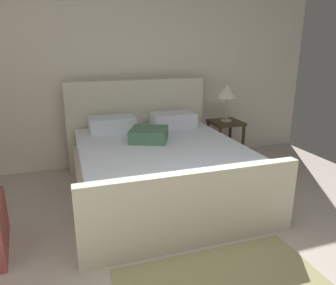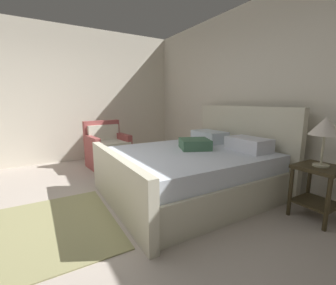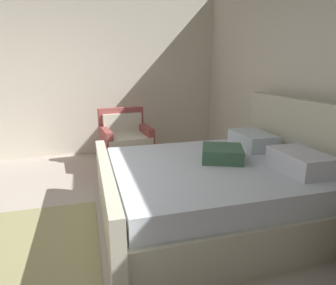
{
  "view_description": "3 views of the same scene",
  "coord_description": "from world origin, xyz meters",
  "px_view_note": "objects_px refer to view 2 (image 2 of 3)",
  "views": [
    {
      "loc": [
        -0.96,
        -1.41,
        1.64
      ],
      "look_at": [
        0.05,
        1.57,
        0.69
      ],
      "focal_mm": 34.0,
      "sensor_mm": 36.0,
      "label": 1
    },
    {
      "loc": [
        2.48,
        -0.04,
        1.3
      ],
      "look_at": [
        0.19,
        1.34,
        0.8
      ],
      "focal_mm": 24.35,
      "sensor_mm": 36.0,
      "label": 2
    },
    {
      "loc": [
        2.51,
        0.6,
        1.57
      ],
      "look_at": [
        0.1,
        1.31,
        0.89
      ],
      "focal_mm": 31.12,
      "sensor_mm": 36.0,
      "label": 3
    }
  ],
  "objects_px": {
    "bed": "(192,169)",
    "table_lamp_right": "(325,127)",
    "armchair": "(108,149)",
    "nightstand_right": "(318,184)"
  },
  "relations": [
    {
      "from": "bed",
      "to": "table_lamp_right",
      "type": "bearing_deg",
      "value": 30.62
    },
    {
      "from": "table_lamp_right",
      "to": "bed",
      "type": "bearing_deg",
      "value": -149.38
    },
    {
      "from": "nightstand_right",
      "to": "table_lamp_right",
      "type": "xyz_separation_m",
      "value": [
        0.0,
        0.0,
        0.62
      ]
    },
    {
      "from": "bed",
      "to": "table_lamp_right",
      "type": "xyz_separation_m",
      "value": [
        1.28,
        0.76,
        0.67
      ]
    },
    {
      "from": "table_lamp_right",
      "to": "nightstand_right",
      "type": "bearing_deg",
      "value": -99.46
    },
    {
      "from": "nightstand_right",
      "to": "table_lamp_right",
      "type": "distance_m",
      "value": 0.62
    },
    {
      "from": "bed",
      "to": "table_lamp_right",
      "type": "height_order",
      "value": "bed"
    },
    {
      "from": "bed",
      "to": "armchair",
      "type": "relative_size",
      "value": 2.42
    },
    {
      "from": "bed",
      "to": "nightstand_right",
      "type": "relative_size",
      "value": 3.63
    },
    {
      "from": "table_lamp_right",
      "to": "armchair",
      "type": "distance_m",
      "value": 3.55
    }
  ]
}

